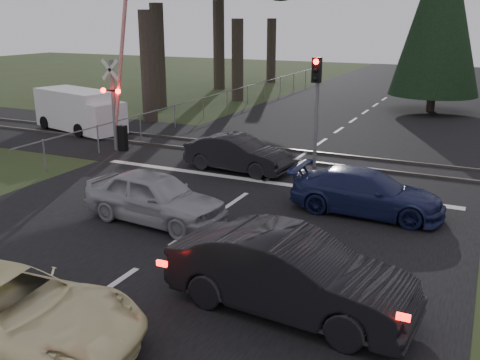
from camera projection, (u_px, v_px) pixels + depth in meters
The scene contains 16 objects.
ground at pixel (114, 284), 11.39m from camera, with size 120.00×120.00×0.00m, color #2C3618.
road at pixel (282, 169), 20.04m from camera, with size 14.00×100.00×0.01m, color black.
rail_corridor at pixel (300, 157), 21.77m from camera, with size 120.00×8.00×0.01m, color black.
stop_line at pixel (263, 182), 18.48m from camera, with size 13.00×0.35×0.00m, color silver.
rail_near at pixel (293, 160), 21.07m from camera, with size 120.00×0.12×0.10m, color #59544C.
rail_far at pixel (306, 152), 22.45m from camera, with size 120.00×0.12×0.10m, color #59544C.
crossing_signal at pixel (118, 103), 22.22m from camera, with size 1.62×0.38×6.96m.
traffic_signal_center at pixel (316, 93), 19.40m from camera, with size 0.32×0.48×4.10m.
conifer_tree at pixel (441, 8), 30.72m from camera, with size 5.20×5.20×11.00m.
fence_left at pixel (238, 107), 34.04m from camera, with size 0.10×36.00×1.20m, color slate, non-canonical shape.
cream_coupe at pixel (3, 313), 8.98m from camera, with size 2.28×4.95×1.38m, color #F1EAAD.
dark_hatchback at pixel (290, 274), 10.12m from camera, with size 1.66×4.77×1.57m, color black.
silver_car at pixel (155, 197), 14.70m from camera, with size 1.67×4.15×1.42m, color #9A9DA2.
blue_sedan at pixel (367, 192), 15.34m from camera, with size 1.78×4.37×1.27m, color #18204A.
dark_car_far at pixel (238, 154), 19.63m from camera, with size 1.39×4.00×1.32m, color black.
white_van at pixel (81, 111), 26.41m from camera, with size 5.50×3.14×2.03m.
Camera 1 is at (6.79, -8.13, 5.44)m, focal length 40.00 mm.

